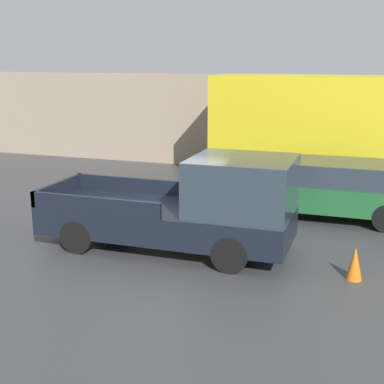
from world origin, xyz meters
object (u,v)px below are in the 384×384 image
(pickup_truck, at_px, (192,208))
(delivery_truck, at_px, (335,130))
(traffic_cone, at_px, (355,263))
(car, at_px, (333,189))

(pickup_truck, height_order, delivery_truck, delivery_truck)
(pickup_truck, height_order, traffic_cone, pickup_truck)
(pickup_truck, bearing_deg, delivery_truck, 70.05)
(delivery_truck, height_order, traffic_cone, delivery_truck)
(pickup_truck, xyz_separation_m, delivery_truck, (2.50, 6.89, 0.95))
(traffic_cone, bearing_deg, pickup_truck, 171.86)
(car, height_order, traffic_cone, car)
(delivery_truck, relative_size, traffic_cone, 12.99)
(traffic_cone, bearing_deg, car, 100.17)
(delivery_truck, bearing_deg, traffic_cone, -82.23)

